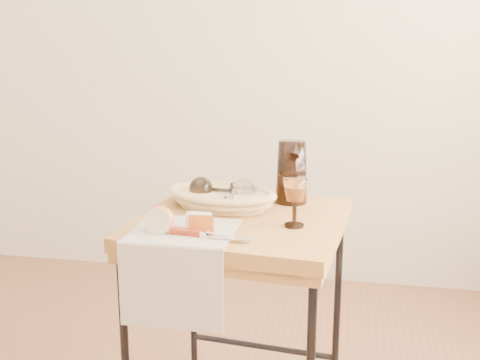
% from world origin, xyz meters
% --- Properties ---
extents(wall_back, '(3.60, 0.00, 2.70)m').
position_xyz_m(wall_back, '(0.00, 1.80, 1.35)').
color(wall_back, beige).
rests_on(wall_back, ground).
extents(side_table, '(0.66, 0.66, 0.77)m').
position_xyz_m(side_table, '(0.54, 0.43, 0.38)').
color(side_table, brown).
rests_on(side_table, floor).
extents(tea_towel, '(0.29, 0.26, 0.01)m').
position_xyz_m(tea_towel, '(0.41, 0.26, 0.77)').
color(tea_towel, beige).
rests_on(tea_towel, side_table).
extents(bread_basket, '(0.36, 0.29, 0.05)m').
position_xyz_m(bread_basket, '(0.46, 0.53, 0.79)').
color(bread_basket, tan).
rests_on(bread_basket, side_table).
extents(goblet_lying_a, '(0.13, 0.08, 0.08)m').
position_xyz_m(goblet_lying_a, '(0.43, 0.54, 0.82)').
color(goblet_lying_a, '#2E2319').
rests_on(goblet_lying_a, bread_basket).
extents(goblet_lying_b, '(0.12, 0.15, 0.08)m').
position_xyz_m(goblet_lying_b, '(0.50, 0.51, 0.82)').
color(goblet_lying_b, white).
rests_on(goblet_lying_b, bread_basket).
extents(pitcher, '(0.20, 0.26, 0.24)m').
position_xyz_m(pitcher, '(0.67, 0.62, 0.87)').
color(pitcher, black).
rests_on(pitcher, side_table).
extents(wine_goblet, '(0.09, 0.09, 0.15)m').
position_xyz_m(wine_goblet, '(0.71, 0.37, 0.84)').
color(wine_goblet, white).
rests_on(wine_goblet, side_table).
extents(apple_half, '(0.08, 0.04, 0.08)m').
position_xyz_m(apple_half, '(0.35, 0.23, 0.81)').
color(apple_half, red).
rests_on(apple_half, tea_towel).
extents(apple_wedge, '(0.07, 0.04, 0.05)m').
position_xyz_m(apple_wedge, '(0.45, 0.27, 0.80)').
color(apple_wedge, beige).
rests_on(apple_wedge, tea_towel).
extents(table_knife, '(0.23, 0.05, 0.02)m').
position_xyz_m(table_knife, '(0.48, 0.21, 0.78)').
color(table_knife, silver).
rests_on(table_knife, tea_towel).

